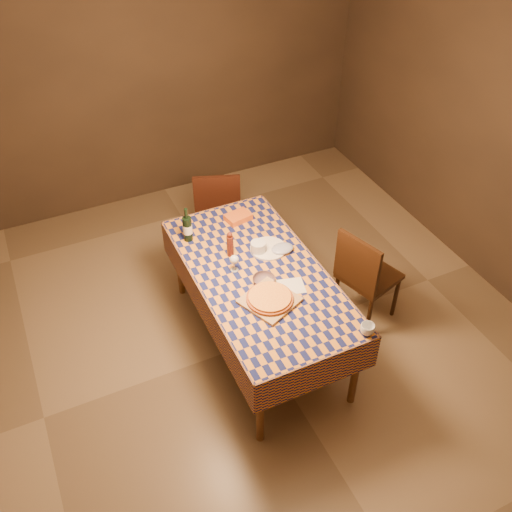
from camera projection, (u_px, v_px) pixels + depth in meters
name	position (u px, v px, depth m)	size (l,w,h in m)	color
room	(259.00, 210.00, 3.90)	(5.00, 5.10, 2.70)	brown
dining_table	(259.00, 280.00, 4.33)	(0.94, 1.84, 0.77)	brown
cutting_board	(270.00, 300.00, 4.04)	(0.34, 0.34, 0.02)	#A47E4D
pizza	(270.00, 298.00, 4.02)	(0.36, 0.36, 0.03)	#903F18
pepper_mill	(230.00, 245.00, 4.37)	(0.07, 0.07, 0.22)	#491911
bowl	(264.00, 281.00, 4.18)	(0.17, 0.17, 0.05)	#5B454C
wine_glass	(234.00, 260.00, 4.24)	(0.07, 0.07, 0.14)	silver
wine_bottle	(188.00, 228.00, 4.51)	(0.09, 0.09, 0.30)	black
deli_tub	(258.00, 248.00, 4.43)	(0.12, 0.12, 0.10)	silver
takeout_container	(238.00, 217.00, 4.77)	(0.21, 0.14, 0.05)	#C8561A
white_plate	(268.00, 249.00, 4.48)	(0.29, 0.29, 0.02)	silver
tumbler	(367.00, 329.00, 3.80)	(0.10, 0.10, 0.08)	white
flour_patch	(289.00, 287.00, 4.16)	(0.22, 0.17, 0.00)	silver
flour_bag	(282.00, 249.00, 4.46)	(0.18, 0.13, 0.05)	#949DBE
chair_far	(217.00, 207.00, 5.35)	(0.54, 0.54, 0.93)	black
chair_right	(364.00, 274.00, 4.64)	(0.53, 0.53, 0.93)	black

